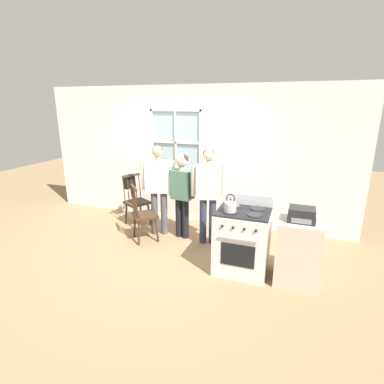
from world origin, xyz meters
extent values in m
plane|color=#937551|center=(0.00, 0.00, 0.00)|extent=(16.00, 16.00, 0.00)
cube|color=white|center=(-2.02, 1.40, 1.35)|extent=(2.36, 0.06, 2.70)
cube|color=white|center=(1.72, 1.40, 1.35)|extent=(2.95, 0.06, 2.70)
cube|color=white|center=(-0.29, 1.40, 0.48)|extent=(1.08, 0.06, 0.96)
cube|color=white|center=(-0.29, 1.40, 2.47)|extent=(1.08, 0.06, 0.45)
cube|color=silver|center=(-0.29, 1.32, 0.94)|extent=(1.14, 0.10, 0.03)
cube|color=#9EB7C6|center=(-0.29, 1.41, 1.60)|extent=(1.02, 0.01, 1.23)
cube|color=silver|center=(-0.29, 1.38, 1.60)|extent=(0.04, 0.02, 1.29)
cube|color=silver|center=(-0.29, 1.38, 1.60)|extent=(1.08, 0.02, 0.04)
cube|color=silver|center=(-0.82, 1.38, 1.60)|extent=(0.04, 0.03, 1.29)
cube|color=silver|center=(0.23, 1.38, 1.60)|extent=(0.04, 0.03, 1.29)
cube|color=silver|center=(-0.29, 1.38, 2.23)|extent=(1.08, 0.03, 0.04)
cube|color=silver|center=(-0.29, 1.38, 0.98)|extent=(1.08, 0.03, 0.04)
cube|color=#3D2819|center=(-0.89, 0.77, 0.46)|extent=(0.55, 0.56, 0.04)
cylinder|color=#3D2819|center=(-0.83, 0.55, 0.22)|extent=(0.06, 0.09, 0.44)
cylinder|color=#3D2819|center=(-0.67, 0.84, 0.22)|extent=(0.09, 0.06, 0.44)
cylinder|color=#3D2819|center=(-1.11, 0.70, 0.22)|extent=(0.09, 0.06, 0.44)
cylinder|color=#3D2819|center=(-0.95, 1.00, 0.22)|extent=(0.06, 0.09, 0.44)
cylinder|color=#3D2819|center=(-1.13, 0.70, 0.72)|extent=(0.07, 0.05, 0.51)
cylinder|color=#3D2819|center=(-1.08, 0.78, 0.72)|extent=(0.07, 0.05, 0.51)
cylinder|color=#3D2819|center=(-1.04, 0.85, 0.72)|extent=(0.07, 0.05, 0.51)
cylinder|color=#3D2819|center=(-0.99, 0.93, 0.72)|extent=(0.07, 0.05, 0.51)
cylinder|color=#3D2819|center=(-0.95, 1.01, 0.72)|extent=(0.07, 0.05, 0.51)
cube|color=#3D2819|center=(-1.04, 0.85, 0.99)|extent=(0.22, 0.35, 0.04)
cube|color=#3D2819|center=(-0.40, 0.20, 0.46)|extent=(0.58, 0.58, 0.04)
cylinder|color=#3D2819|center=(-0.17, 0.18, 0.22)|extent=(0.09, 0.05, 0.44)
cylinder|color=#3D2819|center=(-0.39, 0.43, 0.22)|extent=(0.05, 0.09, 0.44)
cylinder|color=#3D2819|center=(-0.40, -0.03, 0.22)|extent=(0.05, 0.09, 0.44)
cylinder|color=#3D2819|center=(-0.63, 0.22, 0.22)|extent=(0.09, 0.05, 0.44)
cylinder|color=#3D2819|center=(-0.41, -0.05, 0.72)|extent=(0.06, 0.06, 0.51)
cylinder|color=#3D2819|center=(-0.47, 0.02, 0.72)|extent=(0.06, 0.06, 0.51)
cylinder|color=#3D2819|center=(-0.53, 0.09, 0.72)|extent=(0.06, 0.06, 0.51)
cylinder|color=#3D2819|center=(-0.59, 0.15, 0.72)|extent=(0.06, 0.06, 0.51)
cylinder|color=#3D2819|center=(-0.65, 0.22, 0.72)|extent=(0.06, 0.06, 0.51)
cube|color=#3D2819|center=(-0.53, 0.09, 0.99)|extent=(0.28, 0.31, 0.04)
cylinder|color=#4C4C51|center=(-0.36, 0.49, 0.41)|extent=(0.12, 0.12, 0.81)
cylinder|color=#4C4C51|center=(-0.19, 0.55, 0.41)|extent=(0.12, 0.12, 0.81)
cube|color=white|center=(-0.28, 0.52, 1.10)|extent=(0.50, 0.34, 0.57)
cylinder|color=white|center=(-0.52, 0.42, 1.12)|extent=(0.11, 0.13, 0.53)
cylinder|color=white|center=(-0.02, 0.59, 1.12)|extent=(0.11, 0.13, 0.53)
cylinder|color=tan|center=(-0.28, 0.52, 1.42)|extent=(0.10, 0.10, 0.07)
sphere|color=tan|center=(-0.28, 0.52, 1.55)|extent=(0.19, 0.19, 0.19)
ellipsoid|color=brown|center=(-0.28, 0.54, 1.57)|extent=(0.20, 0.20, 0.16)
cylinder|color=black|center=(0.11, 0.53, 0.37)|extent=(0.12, 0.12, 0.73)
cylinder|color=black|center=(0.24, 0.51, 0.37)|extent=(0.12, 0.12, 0.73)
cube|color=#4C7560|center=(0.18, 0.52, 0.99)|extent=(0.38, 0.26, 0.51)
cylinder|color=#4C7560|center=(-0.04, 0.54, 1.01)|extent=(0.09, 0.12, 0.48)
cylinder|color=#4C7560|center=(0.39, 0.47, 1.01)|extent=(0.09, 0.12, 0.48)
cylinder|color=beige|center=(0.18, 0.52, 1.28)|extent=(0.10, 0.10, 0.06)
sphere|color=beige|center=(0.18, 0.52, 1.42)|extent=(0.22, 0.22, 0.22)
ellipsoid|color=#332319|center=(0.18, 0.54, 1.44)|extent=(0.22, 0.22, 0.18)
cylinder|color=#2D3347|center=(0.60, 0.43, 0.41)|extent=(0.12, 0.12, 0.82)
cylinder|color=#2D3347|center=(0.75, 0.48, 0.41)|extent=(0.12, 0.12, 0.82)
cube|color=beige|center=(0.68, 0.46, 1.10)|extent=(0.46, 0.33, 0.57)
cylinder|color=beige|center=(0.45, 0.36, 1.13)|extent=(0.11, 0.13, 0.53)
cylinder|color=beige|center=(0.92, 0.52, 1.13)|extent=(0.11, 0.13, 0.53)
cylinder|color=beige|center=(0.68, 0.46, 1.42)|extent=(0.10, 0.10, 0.07)
sphere|color=beige|center=(0.68, 0.46, 1.55)|extent=(0.19, 0.19, 0.19)
ellipsoid|color=black|center=(0.67, 0.47, 1.57)|extent=(0.19, 0.19, 0.15)
cube|color=silver|center=(1.41, -0.24, 0.45)|extent=(0.74, 0.64, 0.90)
cube|color=black|center=(1.41, -0.24, 0.91)|extent=(0.72, 0.61, 0.02)
cylinder|color=#2D2D30|center=(1.24, -0.37, 0.93)|extent=(0.20, 0.20, 0.02)
cylinder|color=#2D2D30|center=(1.58, -0.37, 0.93)|extent=(0.20, 0.20, 0.02)
cylinder|color=#2D2D30|center=(1.24, -0.11, 0.93)|extent=(0.20, 0.20, 0.02)
cylinder|color=#2D2D30|center=(1.58, -0.11, 0.93)|extent=(0.20, 0.20, 0.02)
cube|color=silver|center=(1.41, 0.05, 1.00)|extent=(0.74, 0.06, 0.16)
cube|color=black|center=(1.41, -0.56, 0.40)|extent=(0.46, 0.01, 0.32)
cylinder|color=silver|center=(1.41, -0.59, 0.65)|extent=(0.52, 0.02, 0.02)
cylinder|color=#232326|center=(1.19, -0.57, 0.79)|extent=(0.04, 0.02, 0.04)
cylinder|color=#232326|center=(1.34, -0.57, 0.79)|extent=(0.04, 0.02, 0.04)
cylinder|color=#232326|center=(1.48, -0.57, 0.79)|extent=(0.04, 0.02, 0.04)
cylinder|color=#232326|center=(1.63, -0.57, 0.79)|extent=(0.04, 0.02, 0.04)
cylinder|color=#B7B7BC|center=(1.24, -0.37, 1.00)|extent=(0.17, 0.17, 0.12)
ellipsoid|color=#B7B7BC|center=(1.24, -0.37, 1.06)|extent=(0.16, 0.16, 0.07)
sphere|color=black|center=(1.24, -0.37, 1.10)|extent=(0.03, 0.03, 0.03)
cylinder|color=#B7B7BC|center=(1.32, -0.37, 1.02)|extent=(0.08, 0.03, 0.07)
torus|color=black|center=(1.24, -0.37, 1.12)|extent=(0.12, 0.01, 0.12)
cylinder|color=#42474C|center=(-0.53, 1.31, 1.01)|extent=(0.17, 0.17, 0.10)
cylinder|color=#33261C|center=(-0.53, 1.31, 1.05)|extent=(0.15, 0.15, 0.01)
cone|color=#388447|center=(-0.51, 1.32, 1.19)|extent=(0.07, 0.05, 0.25)
cone|color=#388447|center=(-0.55, 1.33, 1.13)|extent=(0.06, 0.06, 0.15)
cone|color=#388447|center=(-0.53, 1.28, 1.15)|extent=(0.04, 0.09, 0.18)
cube|color=black|center=(-1.12, 0.90, 0.83)|extent=(0.19, 0.24, 0.26)
torus|color=black|center=(-1.05, 0.86, 1.00)|extent=(0.17, 0.17, 0.01)
cube|color=beige|center=(2.16, -0.29, 0.43)|extent=(0.55, 0.50, 0.87)
cube|color=beige|center=(2.16, -0.29, 0.89)|extent=(0.55, 0.50, 0.03)
cube|color=#232326|center=(2.16, -0.31, 0.95)|extent=(0.34, 0.28, 0.10)
cube|color=#232326|center=(2.16, -0.31, 1.04)|extent=(0.32, 0.27, 0.08)
cube|color=gray|center=(2.16, -0.45, 0.95)|extent=(0.24, 0.01, 0.06)
camera|label=1|loc=(2.07, -4.15, 2.35)|focal=28.00mm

